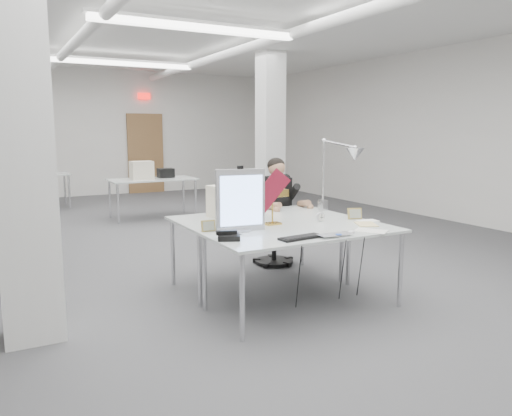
{
  "coord_description": "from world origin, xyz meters",
  "views": [
    {
      "loc": [
        -2.53,
        -6.27,
        1.68
      ],
      "look_at": [
        -0.24,
        -2.0,
        0.92
      ],
      "focal_mm": 35.0,
      "sensor_mm": 36.0,
      "label": 1
    }
  ],
  "objects": [
    {
      "name": "desk_phone",
      "position": [
        -0.78,
        -2.52,
        0.78
      ],
      "size": [
        0.24,
        0.23,
        0.05
      ],
      "primitive_type": "cube",
      "rotation": [
        0.0,
        0.0,
        -0.4
      ],
      "color": "black",
      "rests_on": "desk_main"
    },
    {
      "name": "desk_main",
      "position": [
        0.0,
        -2.5,
        0.74
      ],
      "size": [
        1.8,
        0.9,
        0.02
      ],
      "primitive_type": "cube",
      "color": "silver",
      "rests_on": "room_shell"
    },
    {
      "name": "bg_desk_b",
      "position": [
        -1.8,
        5.2,
        0.74
      ],
      "size": [
        1.6,
        0.8,
        0.02
      ],
      "primitive_type": "cube",
      "color": "silver",
      "rests_on": "room_shell"
    },
    {
      "name": "room_shell",
      "position": [
        0.04,
        0.13,
        1.69
      ],
      "size": [
        10.04,
        14.04,
        3.24
      ],
      "color": "#454547",
      "rests_on": "ground"
    },
    {
      "name": "picture_frame_left",
      "position": [
        -0.8,
        -2.12,
        0.81
      ],
      "size": [
        0.14,
        0.04,
        0.11
      ],
      "primitive_type": "cube",
      "rotation": [
        -0.21,
        0.0,
        -0.08
      ],
      "color": "tan",
      "rests_on": "desk_main"
    },
    {
      "name": "architect_lamp",
      "position": [
        0.85,
        -1.86,
        1.16
      ],
      "size": [
        0.42,
        0.67,
        0.82
      ],
      "primitive_type": null,
      "rotation": [
        0.0,
        0.0,
        -0.35
      ],
      "color": "silver",
      "rests_on": "desk_second"
    },
    {
      "name": "bg_desk_a",
      "position": [
        0.2,
        3.0,
        0.74
      ],
      "size": [
        1.6,
        0.8,
        0.02
      ],
      "primitive_type": "cube",
      "color": "silver",
      "rests_on": "room_shell"
    },
    {
      "name": "beige_monitor",
      "position": [
        -0.31,
        -1.52,
        0.92
      ],
      "size": [
        0.41,
        0.4,
        0.34
      ],
      "primitive_type": "cube",
      "rotation": [
        0.0,
        0.0,
        0.17
      ],
      "color": "beige",
      "rests_on": "desk_second"
    },
    {
      "name": "laptop",
      "position": [
        0.09,
        -2.9,
        0.77
      ],
      "size": [
        0.33,
        0.22,
        0.03
      ],
      "primitive_type": "imported",
      "rotation": [
        0.0,
        0.0,
        -0.04
      ],
      "color": "silver",
      "rests_on": "desk_main"
    },
    {
      "name": "picture_frame_right",
      "position": [
        0.8,
        -2.25,
        0.81
      ],
      "size": [
        0.15,
        0.09,
        0.12
      ],
      "primitive_type": "cube",
      "rotation": [
        -0.21,
        0.0,
        -0.34
      ],
      "color": "#A18945",
      "rests_on": "desk_main"
    },
    {
      "name": "bankers_lamp",
      "position": [
        -0.11,
        -2.1,
        0.91
      ],
      "size": [
        0.28,
        0.13,
        0.31
      ],
      "primitive_type": null,
      "rotation": [
        0.0,
        0.0,
        0.08
      ],
      "color": "#C6833E",
      "rests_on": "desk_main"
    },
    {
      "name": "office_chair",
      "position": [
        0.57,
        -0.98,
        0.54
      ],
      "size": [
        0.68,
        0.68,
        1.09
      ],
      "primitive_type": null,
      "rotation": [
        0.0,
        0.0,
        0.35
      ],
      "color": "black",
      "rests_on": "room_shell"
    },
    {
      "name": "paper_stack_a",
      "position": [
        0.52,
        -2.81,
        0.76
      ],
      "size": [
        0.33,
        0.35,
        0.01
      ],
      "primitive_type": "cube",
      "rotation": [
        0.0,
        0.0,
        0.61
      ],
      "color": "silver",
      "rests_on": "desk_main"
    },
    {
      "name": "keyboard",
      "position": [
        -0.22,
        -2.78,
        0.76
      ],
      "size": [
        0.42,
        0.18,
        0.02
      ],
      "primitive_type": "cube",
      "rotation": [
        0.0,
        0.0,
        0.1
      ],
      "color": "black",
      "rests_on": "desk_main"
    },
    {
      "name": "desk_second",
      "position": [
        0.0,
        -1.6,
        0.74
      ],
      "size": [
        1.8,
        0.9,
        0.02
      ],
      "primitive_type": "cube",
      "color": "silver",
      "rests_on": "room_shell"
    },
    {
      "name": "paper_stack_c",
      "position": [
        0.84,
        -2.4,
        0.76
      ],
      "size": [
        0.22,
        0.17,
        0.01
      ],
      "primitive_type": "cube",
      "rotation": [
        0.0,
        0.0,
        -0.15
      ],
      "color": "white",
      "rests_on": "desk_main"
    },
    {
      "name": "paper_stack_b",
      "position": [
        0.7,
        -2.54,
        0.76
      ],
      "size": [
        0.28,
        0.31,
        0.01
      ],
      "primitive_type": "cube",
      "rotation": [
        0.0,
        0.0,
        -0.44
      ],
      "color": "#DAC482",
      "rests_on": "desk_main"
    },
    {
      "name": "pennant",
      "position": [
        -0.25,
        -2.27,
        1.1
      ],
      "size": [
        0.42,
        0.1,
        0.46
      ],
      "primitive_type": "cube",
      "rotation": [
        0.0,
        -0.87,
        -0.21
      ],
      "color": "maroon",
      "rests_on": "monitor"
    },
    {
      "name": "seated_person",
      "position": [
        0.57,
        -1.03,
        0.9
      ],
      "size": [
        0.62,
        0.68,
        0.84
      ],
      "primitive_type": null,
      "rotation": [
        0.0,
        0.0,
        0.35
      ],
      "color": "black",
      "rests_on": "office_chair"
    },
    {
      "name": "mouse",
      "position": [
        0.29,
        -2.82,
        0.77
      ],
      "size": [
        0.09,
        0.07,
        0.03
      ],
      "primitive_type": "ellipsoid",
      "rotation": [
        0.0,
        0.0,
        -0.23
      ],
      "color": "silver",
      "rests_on": "desk_main"
    },
    {
      "name": "monitor",
      "position": [
        -0.53,
        -2.23,
        1.04
      ],
      "size": [
        0.46,
        0.11,
        0.57
      ],
      "primitive_type": "cube",
      "rotation": [
        0.0,
        0.0,
        -0.15
      ],
      "color": "#AAAAAF",
      "rests_on": "desk_main"
    },
    {
      "name": "desk_clock",
      "position": [
        0.4,
        -2.19,
        0.81
      ],
      "size": [
        0.09,
        0.04,
        0.09
      ],
      "primitive_type": "cylinder",
      "rotation": [
        1.57,
        0.0,
        -0.17
      ],
      "color": "silver",
      "rests_on": "desk_main"
    }
  ]
}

